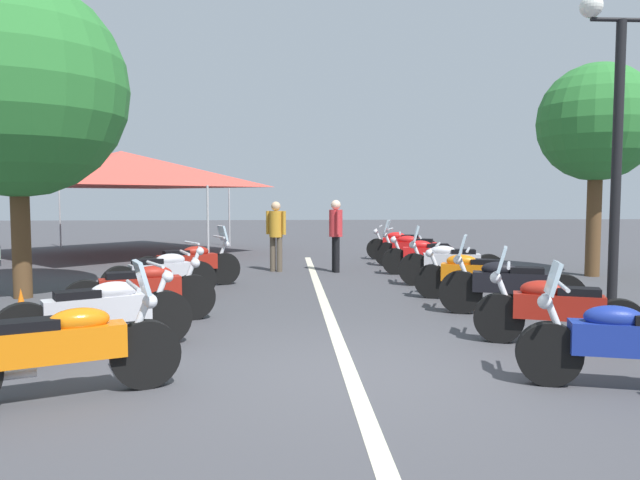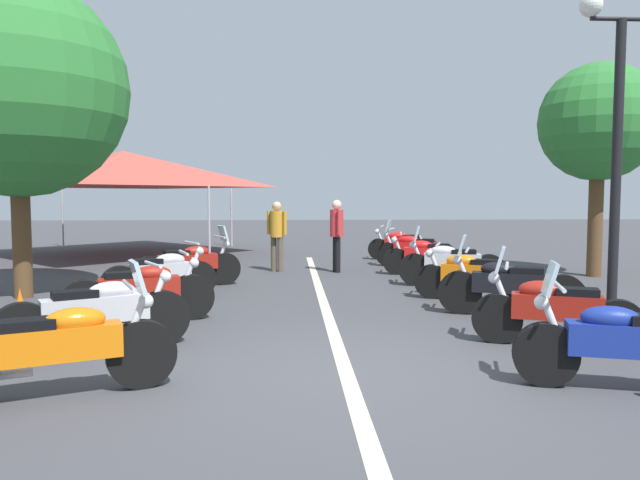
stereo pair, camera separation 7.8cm
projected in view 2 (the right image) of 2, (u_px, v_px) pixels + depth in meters
The scene contains 22 objects.
ground_plane at pixel (346, 374), 6.08m from camera, with size 80.00×80.00×0.00m, color #424247.
lane_centre_stripe at pixel (326, 309), 9.56m from camera, with size 16.29×0.16×0.01m, color beige.
motorcycle_left_row_0 at pixel (58, 347), 5.30m from camera, with size 1.04×2.03×1.21m.
motorcycle_left_row_1 at pixel (98, 313), 6.87m from camera, with size 1.20×2.00×1.01m.
motorcycle_left_row_2 at pixel (141, 291), 8.47m from camera, with size 0.95×2.05×1.01m.
motorcycle_left_row_3 at pixel (161, 275), 10.26m from camera, with size 1.15×1.81×1.01m.
motorcycle_left_row_4 at pixel (189, 264), 11.86m from camera, with size 1.12×2.04×1.22m.
motorcycle_right_row_0 at pixel (626, 343), 5.51m from camera, with size 0.89×2.04×1.20m.
motorcycle_right_row_1 at pixel (554, 309), 7.15m from camera, with size 0.96×1.89×1.20m.
motorcycle_right_row_2 at pixel (508, 285), 8.97m from camera, with size 0.97×2.07×1.22m.
motorcycle_right_row_3 at pixel (471, 275), 10.37m from camera, with size 0.93×1.92×0.98m.
motorcycle_right_row_4 at pixel (450, 263), 11.99m from camera, with size 0.76×2.12×1.22m.
motorcycle_right_row_5 at pixel (428, 256), 13.70m from camera, with size 0.77×2.09×0.99m.
motorcycle_right_row_6 at pixel (414, 249), 15.29m from camera, with size 0.96×1.99×1.20m.
motorcycle_right_row_7 at pixel (403, 244), 16.96m from camera, with size 0.85×2.01×0.98m.
street_lamp_twin_globe at pixel (619, 99), 8.47m from camera, with size 0.32×1.22×4.65m.
traffic_cone_0 at pixel (21, 312), 7.82m from camera, with size 0.36×0.36×0.61m.
bystander_0 at pixel (337, 230), 14.20m from camera, with size 0.52×0.32×1.73m.
bystander_1 at pixel (277, 231), 14.31m from camera, with size 0.32×0.48×1.69m.
roadside_tree_0 at pixel (16, 89), 10.41m from camera, with size 3.83×3.83×5.62m.
roadside_tree_1 at pixel (599, 123), 13.26m from camera, with size 2.61×2.61×4.77m.
event_tent at pixel (123, 169), 18.34m from camera, with size 6.67×6.67×3.20m.
Camera 2 is at (-5.94, 0.58, 1.81)m, focal length 33.46 mm.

